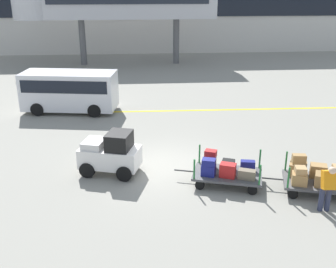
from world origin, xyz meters
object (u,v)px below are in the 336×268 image
(baggage_cart_middle, at_px, (316,176))
(baggage_tug, at_px, (111,154))
(baggage_handler, at_px, (328,186))
(baggage_cart_lead, at_px, (226,170))
(shuttle_van, at_px, (69,89))

(baggage_cart_middle, bearing_deg, baggage_tug, 164.29)
(baggage_tug, xyz_separation_m, baggage_handler, (6.55, -3.18, 0.11))
(baggage_cart_lead, height_order, baggage_handler, baggage_handler)
(baggage_handler, bearing_deg, baggage_cart_middle, 80.19)
(baggage_cart_middle, relative_size, baggage_handler, 1.97)
(shuttle_van, bearing_deg, baggage_cart_middle, -45.68)
(baggage_tug, height_order, baggage_cart_middle, baggage_tug)
(baggage_handler, height_order, shuttle_van, shuttle_van)
(baggage_cart_lead, bearing_deg, shuttle_van, 126.34)
(baggage_cart_middle, xyz_separation_m, shuttle_van, (-9.30, 9.52, 0.69))
(baggage_tug, bearing_deg, baggage_cart_lead, -16.50)
(baggage_cart_lead, bearing_deg, baggage_tug, 163.50)
(shuttle_van, bearing_deg, baggage_tug, -71.68)
(baggage_cart_lead, height_order, baggage_cart_middle, baggage_cart_middle)
(baggage_cart_middle, xyz_separation_m, baggage_handler, (-0.22, -1.28, 0.32))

